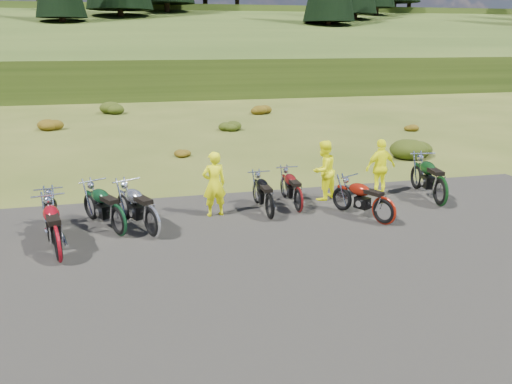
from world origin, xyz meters
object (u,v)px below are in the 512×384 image
object	(u,v)px
motorcycle_7	(439,207)
person_middle	(214,185)
motorcycle_3	(153,238)
motorcycle_0	(55,246)

from	to	relation	value
motorcycle_7	person_middle	xyz separation A→B (m)	(-6.05, 0.66, 0.84)
motorcycle_3	person_middle	distance (m)	2.15
motorcycle_0	motorcycle_7	xyz separation A→B (m)	(9.77, 0.44, 0.00)
motorcycle_3	person_middle	world-z (taller)	person_middle
motorcycle_0	person_middle	size ratio (longest dim) A/B	1.18
motorcycle_0	motorcycle_3	size ratio (longest dim) A/B	0.91
person_middle	motorcycle_0	bearing A→B (deg)	7.76
motorcycle_0	motorcycle_7	distance (m)	9.78
person_middle	motorcycle_3	bearing A→B (deg)	26.76
motorcycle_0	motorcycle_3	xyz separation A→B (m)	(2.12, -0.04, 0.00)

